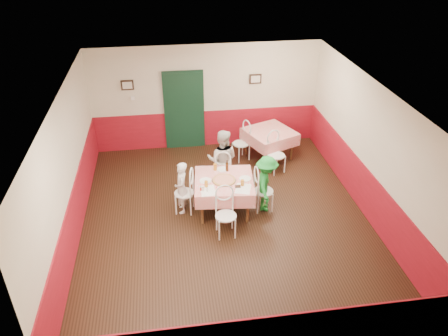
{
  "coord_description": "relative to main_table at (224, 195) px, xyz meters",
  "views": [
    {
      "loc": [
        -1.11,
        -7.34,
        5.63
      ],
      "look_at": [
        0.02,
        0.36,
        1.05
      ],
      "focal_mm": 35.0,
      "sensor_mm": 36.0,
      "label": 1
    }
  ],
  "objects": [
    {
      "name": "menu_right",
      "position": [
        0.34,
        -0.39,
        0.39
      ],
      "size": [
        0.41,
        0.47,
        0.0
      ],
      "primitive_type": "cube",
      "rotation": [
        0.0,
        0.0,
        -0.31
      ],
      "color": "white",
      "rests_on": "main_table"
    },
    {
      "name": "right_wall",
      "position": [
        2.98,
        -0.36,
        1.02
      ],
      "size": [
        0.1,
        7.0,
        2.8
      ],
      "primitive_type": "cube",
      "color": "beige",
      "rests_on": "ground"
    },
    {
      "name": "chair_left",
      "position": [
        -0.85,
        0.09,
        0.08
      ],
      "size": [
        0.51,
        0.51,
        0.9
      ],
      "primitive_type": null,
      "rotation": [
        0.0,
        0.0,
        -1.82
      ],
      "color": "white",
      "rests_on": "ground"
    },
    {
      "name": "shaker_b",
      "position": [
        -0.4,
        -0.39,
        0.43
      ],
      "size": [
        0.04,
        0.04,
        0.09
      ],
      "primitive_type": "cylinder",
      "rotation": [
        0.0,
        0.0,
        -0.1
      ],
      "color": "silver",
      "rests_on": "main_table"
    },
    {
      "name": "glass_b",
      "position": [
        0.34,
        -0.27,
        0.45
      ],
      "size": [
        0.08,
        0.08,
        0.13
      ],
      "primitive_type": "cylinder",
      "rotation": [
        0.0,
        0.0,
        -0.1
      ],
      "color": "#BF7219",
      "rests_on": "main_table"
    },
    {
      "name": "left_wall",
      "position": [
        -3.02,
        -0.36,
        1.02
      ],
      "size": [
        0.1,
        7.0,
        2.8
      ],
      "primitive_type": "cube",
      "color": "beige",
      "rests_on": "ground"
    },
    {
      "name": "picture_left",
      "position": [
        -2.02,
        3.09,
        1.48
      ],
      "size": [
        0.32,
        0.03,
        0.26
      ],
      "primitive_type": "cube",
      "color": "black",
      "rests_on": "back_wall"
    },
    {
      "name": "ceiling",
      "position": [
        -0.02,
        -0.36,
        2.42
      ],
      "size": [
        7.0,
        7.0,
        0.0
      ],
      "primitive_type": "plane",
      "color": "white",
      "rests_on": "back_wall"
    },
    {
      "name": "glass_c",
      "position": [
        -0.13,
        0.44,
        0.46
      ],
      "size": [
        0.09,
        0.09,
        0.14
      ],
      "primitive_type": "cylinder",
      "rotation": [
        0.0,
        0.0,
        -0.1
      ],
      "color": "#BF7219",
      "rests_on": "main_table"
    },
    {
      "name": "wainscot_left",
      "position": [
        -3.0,
        -0.36,
        0.12
      ],
      "size": [
        0.03,
        7.0,
        1.0
      ],
      "primitive_type": "cube",
      "color": "maroon",
      "rests_on": "ground"
    },
    {
      "name": "diner_left",
      "position": [
        -0.9,
        0.09,
        0.21
      ],
      "size": [
        0.29,
        0.43,
        1.18
      ],
      "primitive_type": "imported",
      "rotation": [
        0.0,
        0.0,
        -1.56
      ],
      "color": "gray",
      "rests_on": "ground"
    },
    {
      "name": "plate_left",
      "position": [
        -0.39,
        0.02,
        0.39
      ],
      "size": [
        0.27,
        0.27,
        0.01
      ],
      "primitive_type": "cylinder",
      "rotation": [
        0.0,
        0.0,
        -0.1
      ],
      "color": "white",
      "rests_on": "main_table"
    },
    {
      "name": "chair_near",
      "position": [
        -0.09,
        -0.85,
        0.08
      ],
      "size": [
        0.43,
        0.43,
        0.9
      ],
      "primitive_type": null,
      "rotation": [
        0.0,
        0.0,
        0.03
      ],
      "color": "white",
      "rests_on": "ground"
    },
    {
      "name": "shaker_c",
      "position": [
        -0.52,
        -0.33,
        0.43
      ],
      "size": [
        0.04,
        0.04,
        0.09
      ],
      "primitive_type": "cylinder",
      "rotation": [
        0.0,
        0.0,
        -0.1
      ],
      "color": "#B23319",
      "rests_on": "main_table"
    },
    {
      "name": "chair_right",
      "position": [
        0.85,
        -0.09,
        0.08
      ],
      "size": [
        0.44,
        0.44,
        0.9
      ],
      "primitive_type": null,
      "rotation": [
        0.0,
        0.0,
        1.61
      ],
      "color": "white",
      "rests_on": "ground"
    },
    {
      "name": "floor",
      "position": [
        -0.02,
        -0.36,
        -0.38
      ],
      "size": [
        7.0,
        7.0,
        0.0
      ],
      "primitive_type": "plane",
      "color": "black",
      "rests_on": "ground"
    },
    {
      "name": "plate_right",
      "position": [
        0.45,
        -0.03,
        0.39
      ],
      "size": [
        0.27,
        0.27,
        0.01
      ],
      "primitive_type": "cylinder",
      "rotation": [
        0.0,
        0.0,
        -0.1
      ],
      "color": "white",
      "rests_on": "main_table"
    },
    {
      "name": "chair_far",
      "position": [
        0.09,
        0.85,
        0.08
      ],
      "size": [
        0.45,
        0.45,
        0.9
      ],
      "primitive_type": null,
      "rotation": [
        0.0,
        0.0,
        3.08
      ],
      "color": "white",
      "rests_on": "ground"
    },
    {
      "name": "wallet",
      "position": [
        0.24,
        -0.31,
        0.4
      ],
      "size": [
        0.12,
        0.1,
        0.02
      ],
      "primitive_type": "cube",
      "rotation": [
        0.0,
        0.0,
        -0.1
      ],
      "color": "black",
      "rests_on": "main_table"
    },
    {
      "name": "main_table",
      "position": [
        0.0,
        0.0,
        0.0
      ],
      "size": [
        1.34,
        1.34,
        0.77
      ],
      "primitive_type": "cube",
      "rotation": [
        0.0,
        0.0,
        -0.1
      ],
      "color": "red",
      "rests_on": "ground"
    },
    {
      "name": "pizza",
      "position": [
        -0.0,
        -0.03,
        0.4
      ],
      "size": [
        0.53,
        0.53,
        0.03
      ],
      "primitive_type": "cylinder",
      "rotation": [
        0.0,
        0.0,
        -0.1
      ],
      "color": "#B74723",
      "rests_on": "main_table"
    },
    {
      "name": "second_table",
      "position": [
        1.51,
        2.18,
        0.0
      ],
      "size": [
        1.47,
        1.47,
        0.77
      ],
      "primitive_type": "cube",
      "rotation": [
        0.0,
        0.0,
        0.4
      ],
      "color": "red",
      "rests_on": "ground"
    },
    {
      "name": "front_wall",
      "position": [
        -0.02,
        -3.86,
        1.02
      ],
      "size": [
        6.0,
        0.1,
        2.8
      ],
      "primitive_type": "cube",
      "color": "beige",
      "rests_on": "ground"
    },
    {
      "name": "glass_a",
      "position": [
        -0.4,
        -0.2,
        0.45
      ],
      "size": [
        0.08,
        0.08,
        0.13
      ],
      "primitive_type": "cylinder",
      "rotation": [
        0.0,
        0.0,
        -0.1
      ],
      "color": "#BF7219",
      "rests_on": "main_table"
    },
    {
      "name": "picture_right",
      "position": [
        1.28,
        3.09,
        1.48
      ],
      "size": [
        0.32,
        0.03,
        0.26
      ],
      "primitive_type": "cube",
      "color": "black",
      "rests_on": "back_wall"
    },
    {
      "name": "diner_far",
      "position": [
        0.09,
        0.9,
        0.36
      ],
      "size": [
        0.84,
        0.73,
        1.47
      ],
      "primitive_type": "imported",
      "rotation": [
        0.0,
        0.0,
        2.86
      ],
      "color": "gray",
      "rests_on": "ground"
    },
    {
      "name": "diner_right",
      "position": [
        0.9,
        -0.09,
        0.26
      ],
      "size": [
        0.65,
        0.91,
        1.28
      ],
      "primitive_type": "imported",
      "rotation": [
        0.0,
        0.0,
        1.33
      ],
      "color": "gray",
      "rests_on": "ground"
    },
    {
      "name": "wainscot_right",
      "position": [
        2.97,
        -0.36,
        0.12
      ],
      "size": [
        0.03,
        7.0,
        1.0
      ],
      "primitive_type": "cube",
      "color": "maroon",
      "rests_on": "ground"
    },
    {
      "name": "beer_bottle",
      "position": [
        0.12,
        0.36,
        0.5
      ],
      "size": [
        0.07,
        0.07,
        0.23
      ],
      "primitive_type": "cylinder",
      "rotation": [
        0.0,
        0.0,
        -0.1
      ],
      "color": "#381C0A",
      "rests_on": "main_table"
    },
    {
      "name": "thermostat",
      "position": [
        -1.92,
        3.09,
        1.12
      ],
      "size": [
        0.1,
        0.03,
        0.1
      ],
      "primitive_type": "cube",
      "color": "white",
      "rests_on": "back_wall"
    },
    {
      "name": "wainscot_back",
      "position": [
        -0.02,
        3.13,
        0.12
      ],
      "size": [
        6.0,
        0.03,
        1.0
      ],
      "primitive_type": "cube",
      "color": "maroon",
      "rests_on": "ground"
    },
    {
      "name": "menu_left",
      "position": [
        -0.38,
        -0.36,
        0.39
      ],
      "size": [
        0.32,
        0.41,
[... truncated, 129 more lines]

